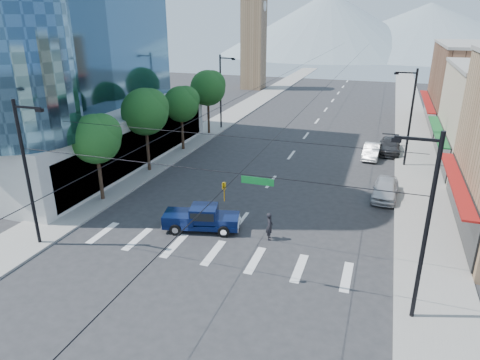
{
  "coord_description": "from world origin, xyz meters",
  "views": [
    {
      "loc": [
        8.52,
        -19.08,
        13.21
      ],
      "look_at": [
        -0.11,
        6.13,
        3.0
      ],
      "focal_mm": 32.0,
      "sensor_mm": 36.0,
      "label": 1
    }
  ],
  "objects_px": {
    "parked_car_near": "(385,189)",
    "parked_car_mid": "(371,151)",
    "pickup_truck": "(201,218)",
    "parked_car_far": "(390,146)",
    "pedestrian": "(270,226)"
  },
  "relations": [
    {
      "from": "parked_car_near",
      "to": "parked_car_mid",
      "type": "distance_m",
      "value": 10.25
    },
    {
      "from": "pickup_truck",
      "to": "parked_car_mid",
      "type": "distance_m",
      "value": 21.92
    },
    {
      "from": "parked_car_mid",
      "to": "parked_car_far",
      "type": "distance_m",
      "value": 2.99
    },
    {
      "from": "parked_car_far",
      "to": "pedestrian",
      "type": "bearing_deg",
      "value": -107.48
    },
    {
      "from": "parked_car_near",
      "to": "pedestrian",
      "type": "bearing_deg",
      "value": -122.71
    },
    {
      "from": "parked_car_far",
      "to": "pickup_truck",
      "type": "bearing_deg",
      "value": -117.4
    },
    {
      "from": "pedestrian",
      "to": "parked_car_near",
      "type": "bearing_deg",
      "value": -54.78
    },
    {
      "from": "parked_car_mid",
      "to": "parked_car_far",
      "type": "height_order",
      "value": "parked_car_far"
    },
    {
      "from": "parked_car_near",
      "to": "parked_car_far",
      "type": "distance_m",
      "value": 12.61
    },
    {
      "from": "parked_car_mid",
      "to": "parked_car_far",
      "type": "bearing_deg",
      "value": 58.71
    },
    {
      "from": "pickup_truck",
      "to": "parked_car_far",
      "type": "bearing_deg",
      "value": 48.75
    },
    {
      "from": "pickup_truck",
      "to": "parked_car_near",
      "type": "bearing_deg",
      "value": 26.11
    },
    {
      "from": "pickup_truck",
      "to": "pedestrian",
      "type": "relative_size",
      "value": 2.93
    },
    {
      "from": "parked_car_near",
      "to": "parked_car_far",
      "type": "bearing_deg",
      "value": 92.82
    },
    {
      "from": "pedestrian",
      "to": "parked_car_far",
      "type": "relative_size",
      "value": 0.36
    }
  ]
}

